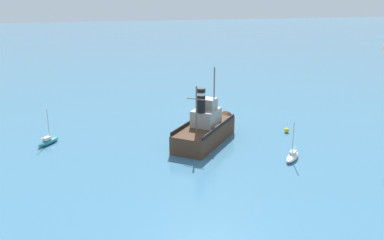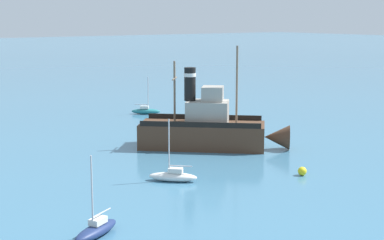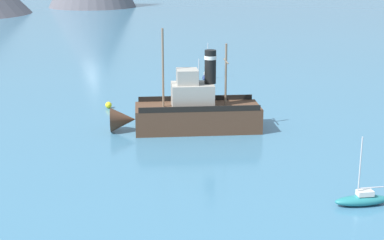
% 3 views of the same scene
% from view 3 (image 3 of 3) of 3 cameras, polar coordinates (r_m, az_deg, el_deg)
% --- Properties ---
extents(ground_plane, '(600.00, 600.00, 0.00)m').
position_cam_3_polar(ground_plane, '(57.86, -0.26, -0.79)').
color(ground_plane, teal).
extents(old_tugboat, '(12.86, 12.26, 9.90)m').
position_cam_3_polar(old_tugboat, '(56.77, -0.07, 0.81)').
color(old_tugboat, '#4C3323').
rests_on(old_tugboat, ground).
extents(sailboat_navy, '(3.87, 2.77, 4.90)m').
position_cam_3_polar(sailboat_navy, '(80.86, 1.48, 4.29)').
color(sailboat_navy, navy).
rests_on(sailboat_navy, ground).
extents(sailboat_white, '(3.44, 3.49, 4.90)m').
position_cam_3_polar(sailboat_white, '(68.95, 0.39, 2.29)').
color(sailboat_white, white).
rests_on(sailboat_white, ground).
extents(sailboat_teal, '(3.64, 3.25, 4.90)m').
position_cam_3_polar(sailboat_teal, '(41.91, 16.14, -7.40)').
color(sailboat_teal, '#23757A').
rests_on(sailboat_teal, ground).
extents(mooring_buoy, '(0.71, 0.71, 0.71)m').
position_cam_3_polar(mooring_buoy, '(65.96, -8.10, 1.45)').
color(mooring_buoy, yellow).
rests_on(mooring_buoy, ground).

